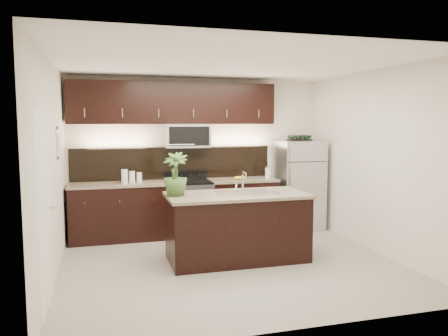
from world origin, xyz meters
The scene contains 12 objects.
ground centered at (0.00, 0.00, 0.00)m, with size 4.50×4.50×0.00m, color gray.
room_walls centered at (-0.11, -0.04, 1.70)m, with size 4.52×4.02×2.71m.
counter_run centered at (-0.46, 1.69, 0.47)m, with size 3.51×0.65×0.94m.
upper_fixtures centered at (-0.43, 1.84, 2.14)m, with size 3.49×0.40×1.66m.
island centered at (0.14, 0.17, 0.47)m, with size 1.96×0.96×0.94m.
sink_faucet centered at (0.29, 0.18, 0.96)m, with size 0.84×0.50×0.28m.
refrigerator centered at (1.77, 1.63, 0.80)m, with size 0.77×0.70×1.60m, color #B2B2B7.
wine_rack centered at (1.77, 1.63, 1.65)m, with size 0.40×0.24×0.10m.
plant centered at (-0.71, 0.23, 1.23)m, with size 0.33×0.33×0.59m, color #345522.
canisters centered at (-1.23, 1.66, 1.04)m, with size 0.34×0.16×0.23m.
french_press centered at (1.17, 1.64, 1.04)m, with size 0.10×0.10×0.28m.
bananas centered at (0.58, 1.61, 0.97)m, with size 0.20×0.15×0.06m, color yellow.
Camera 1 is at (-1.63, -5.58, 1.93)m, focal length 35.00 mm.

